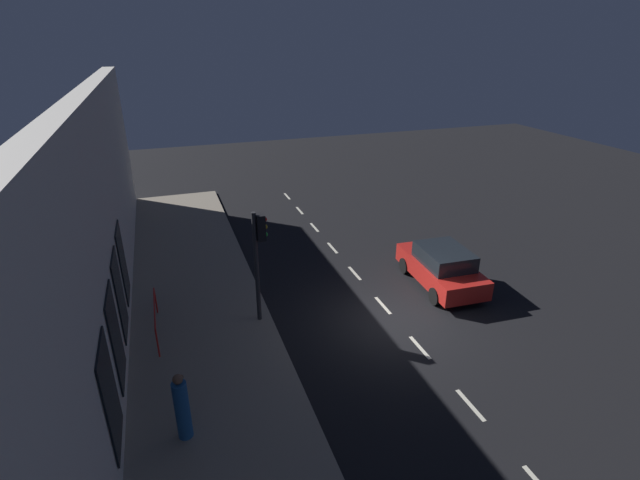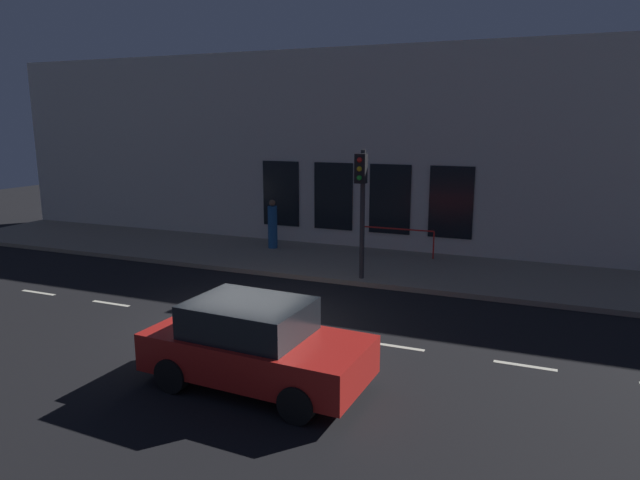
% 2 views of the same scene
% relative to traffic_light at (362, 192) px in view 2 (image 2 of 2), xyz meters
% --- Properties ---
extents(ground_plane, '(60.00, 60.00, 0.00)m').
position_rel_traffic_light_xyz_m(ground_plane, '(-4.29, 1.37, -2.74)').
color(ground_plane, black).
extents(sidewalk, '(4.50, 32.00, 0.15)m').
position_rel_traffic_light_xyz_m(sidewalk, '(1.96, 1.37, -2.67)').
color(sidewalk, gray).
rests_on(sidewalk, ground).
extents(building_facade, '(0.65, 32.00, 7.36)m').
position_rel_traffic_light_xyz_m(building_facade, '(4.51, 1.37, 0.93)').
color(building_facade, beige).
rests_on(building_facade, ground).
extents(lane_centre_line, '(0.12, 27.20, 0.01)m').
position_rel_traffic_light_xyz_m(lane_centre_line, '(-4.29, 0.37, -2.74)').
color(lane_centre_line, beige).
rests_on(lane_centre_line, ground).
extents(traffic_light, '(0.49, 0.32, 3.81)m').
position_rel_traffic_light_xyz_m(traffic_light, '(0.00, 0.00, 0.00)').
color(traffic_light, '#2D2D30').
rests_on(traffic_light, sidewalk).
extents(parked_car_0, '(2.11, 4.14, 1.58)m').
position_rel_traffic_light_xyz_m(parked_car_0, '(-7.02, -0.28, -1.95)').
color(parked_car_0, red).
rests_on(parked_car_0, ground).
extents(pedestrian_0, '(0.48, 0.48, 1.80)m').
position_rel_traffic_light_xyz_m(pedestrian_0, '(2.83, 4.34, -1.75)').
color(pedestrian_0, '#1E5189').
rests_on(pedestrian_0, sidewalk).
extents(red_railing, '(0.05, 2.59, 0.97)m').
position_rel_traffic_light_xyz_m(red_railing, '(3.35, -0.25, -1.85)').
color(red_railing, red).
rests_on(red_railing, sidewalk).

